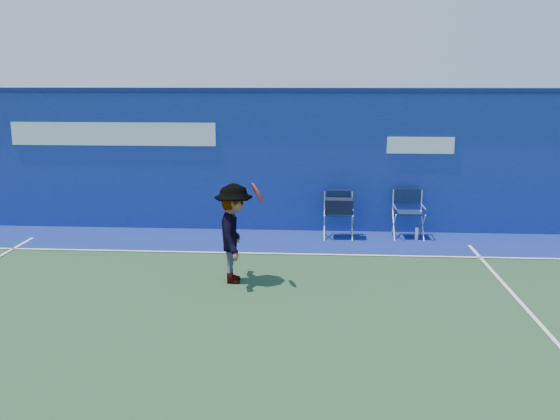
# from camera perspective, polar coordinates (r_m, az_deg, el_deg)

# --- Properties ---
(ground) EXTENTS (80.00, 80.00, 0.00)m
(ground) POSITION_cam_1_polar(r_m,az_deg,el_deg) (8.41, -6.61, -10.50)
(ground) COLOR #244427
(ground) RESTS_ON ground
(stadium_wall) EXTENTS (24.00, 0.50, 3.08)m
(stadium_wall) POSITION_cam_1_polar(r_m,az_deg,el_deg) (13.01, -2.76, 4.92)
(stadium_wall) COLOR navy
(stadium_wall) RESTS_ON ground
(out_of_bounds_strip) EXTENTS (24.00, 1.80, 0.01)m
(out_of_bounds_strip) POSITION_cam_1_polar(r_m,az_deg,el_deg) (12.25, -3.24, -2.96)
(out_of_bounds_strip) COLOR navy
(out_of_bounds_strip) RESTS_ON ground
(court_lines) EXTENTS (24.00, 12.00, 0.01)m
(court_lines) POSITION_cam_1_polar(r_m,az_deg,el_deg) (8.96, -5.93, -8.93)
(court_lines) COLOR white
(court_lines) RESTS_ON out_of_bounds_strip
(directors_chair_left) EXTENTS (0.58, 0.54, 0.98)m
(directors_chair_left) POSITION_cam_1_polar(r_m,az_deg,el_deg) (12.42, 5.63, -0.82)
(directors_chair_left) COLOR silver
(directors_chair_left) RESTS_ON ground
(directors_chair_right) EXTENTS (0.60, 0.53, 1.00)m
(directors_chair_right) POSITION_cam_1_polar(r_m,az_deg,el_deg) (12.69, 12.22, -1.23)
(directors_chair_right) COLOR silver
(directors_chair_right) RESTS_ON ground
(water_bottle) EXTENTS (0.07, 0.07, 0.26)m
(water_bottle) POSITION_cam_1_polar(r_m,az_deg,el_deg) (12.59, 13.01, -2.24)
(water_bottle) COLOR white
(water_bottle) RESTS_ON ground
(tennis_player) EXTENTS (0.91, 1.11, 1.68)m
(tennis_player) POSITION_cam_1_polar(r_m,az_deg,el_deg) (9.65, -4.43, -2.26)
(tennis_player) COLOR #EA4738
(tennis_player) RESTS_ON ground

